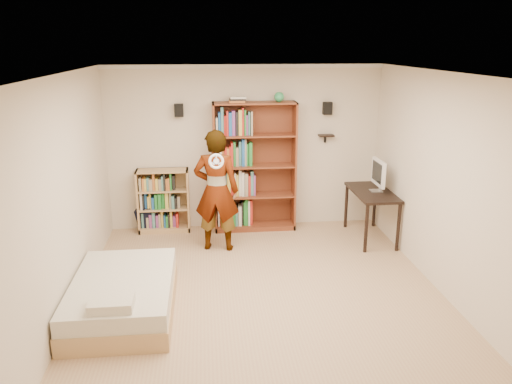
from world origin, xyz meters
TOP-DOWN VIEW (x-y plane):
  - ground at (0.00, 0.00)m, footprint 4.50×5.00m
  - room_shell at (0.00, 0.00)m, footprint 4.52×5.02m
  - crown_molding at (0.00, 0.00)m, footprint 4.50×5.00m
  - speaker_left at (-1.05, 2.40)m, footprint 0.14×0.12m
  - speaker_right at (1.35, 2.40)m, footprint 0.14×0.12m
  - wall_shelf at (1.35, 2.41)m, footprint 0.25×0.16m
  - tall_bookshelf at (0.14, 2.30)m, footprint 1.34×0.39m
  - low_bookshelf at (-1.36, 2.34)m, footprint 0.84×0.32m
  - computer_desk at (1.94, 1.66)m, footprint 0.58×1.16m
  - imac at (1.99, 1.65)m, footprint 0.15×0.51m
  - daybed at (-1.66, -0.27)m, footprint 1.15×1.77m
  - person at (-0.51, 1.50)m, footprint 0.74×0.55m
  - wii_wheel at (-0.51, 1.16)m, footprint 0.22×0.08m
  - navy_bag at (-1.67, 2.35)m, footprint 0.33×0.23m

SIDE VIEW (x-z plane):
  - ground at x=0.00m, z-range -0.01..0.01m
  - navy_bag at x=-1.67m, z-range 0.00..0.42m
  - daybed at x=-1.66m, z-range 0.00..0.52m
  - computer_desk at x=1.94m, z-range 0.00..0.79m
  - low_bookshelf at x=-1.36m, z-range 0.00..1.05m
  - person at x=-0.51m, z-range 0.00..1.84m
  - imac at x=1.99m, z-range 0.79..1.29m
  - tall_bookshelf at x=0.14m, z-range 0.00..2.12m
  - wii_wheel at x=-0.51m, z-range 1.34..1.56m
  - wall_shelf at x=1.35m, z-range 1.54..1.56m
  - room_shell at x=0.00m, z-range 0.41..3.12m
  - speaker_left at x=-1.05m, z-range 1.90..2.10m
  - speaker_right at x=1.35m, z-range 1.90..2.10m
  - crown_molding at x=0.00m, z-range 2.64..2.70m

